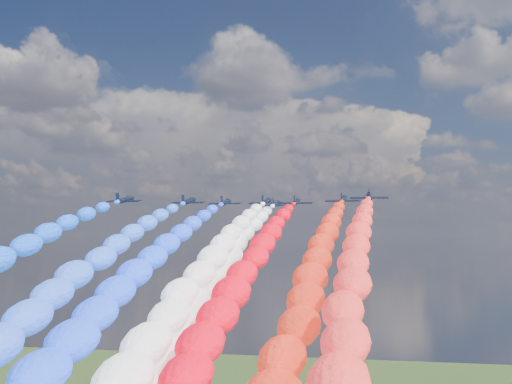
# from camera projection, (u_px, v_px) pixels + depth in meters

# --- Properties ---
(jet_0) EXTENTS (8.64, 11.53, 4.13)m
(jet_0) POSITION_uv_depth(u_px,v_px,m) (125.00, 200.00, 161.66)
(jet_0) COLOR black
(jet_1) EXTENTS (8.66, 11.54, 4.13)m
(jet_1) POSITION_uv_depth(u_px,v_px,m) (189.00, 201.00, 168.91)
(jet_1) COLOR black
(trail_1) EXTENTS (6.81, 108.14, 37.10)m
(trail_1) POSITION_uv_depth(u_px,v_px,m) (88.00, 280.00, 113.95)
(trail_1) COLOR blue
(jet_2) EXTENTS (8.19, 11.20, 4.13)m
(jet_2) POSITION_uv_depth(u_px,v_px,m) (226.00, 202.00, 173.76)
(jet_2) COLOR black
(trail_2) EXTENTS (6.81, 108.14, 37.10)m
(trail_2) POSITION_uv_depth(u_px,v_px,m) (146.00, 279.00, 118.80)
(trail_2) COLOR #1D45FD
(jet_3) EXTENTS (8.58, 11.48, 4.13)m
(jet_3) POSITION_uv_depth(u_px,v_px,m) (266.00, 202.00, 170.81)
(jet_3) COLOR black
(trail_3) EXTENTS (6.81, 108.14, 37.10)m
(trail_3) POSITION_uv_depth(u_px,v_px,m) (204.00, 280.00, 115.85)
(trail_3) COLOR white
(jet_4) EXTENTS (8.30, 11.28, 4.13)m
(jet_4) POSITION_uv_depth(u_px,v_px,m) (276.00, 204.00, 183.08)
(jet_4) COLOR black
(trail_4) EXTENTS (6.81, 108.14, 37.10)m
(trail_4) POSITION_uv_depth(u_px,v_px,m) (223.00, 275.00, 128.12)
(trail_4) COLOR white
(jet_5) EXTENTS (8.41, 11.36, 4.13)m
(jet_5) POSITION_uv_depth(u_px,v_px,m) (296.00, 202.00, 171.13)
(jet_5) COLOR black
(trail_5) EXTENTS (6.81, 108.14, 37.10)m
(trail_5) POSITION_uv_depth(u_px,v_px,m) (249.00, 279.00, 116.18)
(trail_5) COLOR red
(jet_6) EXTENTS (8.35, 11.31, 4.13)m
(jet_6) POSITION_uv_depth(u_px,v_px,m) (343.00, 199.00, 159.99)
(jet_6) COLOR black
(trail_6) EXTENTS (6.81, 108.14, 37.10)m
(trail_6) POSITION_uv_depth(u_px,v_px,m) (315.00, 284.00, 105.04)
(trail_6) COLOR red
(jet_7) EXTENTS (8.64, 11.53, 4.13)m
(jet_7) POSITION_uv_depth(u_px,v_px,m) (369.00, 196.00, 147.33)
(jet_7) COLOR black
(trail_7) EXTENTS (6.81, 108.14, 37.10)m
(trail_7) POSITION_uv_depth(u_px,v_px,m) (352.00, 291.00, 92.37)
(trail_7) COLOR #F92E2C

